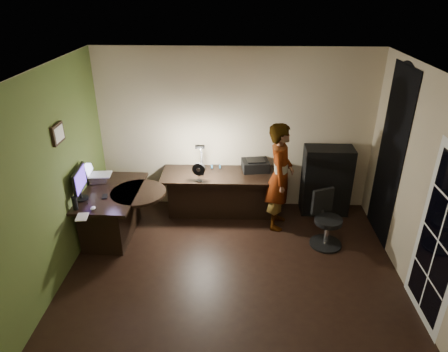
{
  "coord_description": "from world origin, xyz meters",
  "views": [
    {
      "loc": [
        0.04,
        -4.19,
        3.58
      ],
      "look_at": [
        -0.15,
        1.05,
        1.0
      ],
      "focal_mm": 32.0,
      "sensor_mm": 36.0,
      "label": 1
    }
  ],
  "objects_px": {
    "desk_right": "(223,194)",
    "person": "(280,177)",
    "cabinet": "(326,181)",
    "monitor": "(79,188)",
    "desk_left": "(114,213)",
    "office_chair": "(328,221)"
  },
  "relations": [
    {
      "from": "cabinet",
      "to": "monitor",
      "type": "distance_m",
      "value": 3.88
    },
    {
      "from": "cabinet",
      "to": "office_chair",
      "type": "distance_m",
      "value": 1.01
    },
    {
      "from": "cabinet",
      "to": "office_chair",
      "type": "bearing_deg",
      "value": -97.8
    },
    {
      "from": "office_chair",
      "to": "desk_left",
      "type": "bearing_deg",
      "value": 152.75
    },
    {
      "from": "cabinet",
      "to": "monitor",
      "type": "xyz_separation_m",
      "value": [
        -3.7,
        -1.08,
        0.36
      ]
    },
    {
      "from": "monitor",
      "to": "person",
      "type": "height_order",
      "value": "person"
    },
    {
      "from": "desk_left",
      "to": "monitor",
      "type": "relative_size",
      "value": 2.57
    },
    {
      "from": "monitor",
      "to": "office_chair",
      "type": "distance_m",
      "value": 3.61
    },
    {
      "from": "office_chair",
      "to": "person",
      "type": "distance_m",
      "value": 0.97
    },
    {
      "from": "cabinet",
      "to": "person",
      "type": "distance_m",
      "value": 0.98
    },
    {
      "from": "office_chair",
      "to": "person",
      "type": "relative_size",
      "value": 0.49
    },
    {
      "from": "desk_left",
      "to": "monitor",
      "type": "bearing_deg",
      "value": -142.79
    },
    {
      "from": "desk_right",
      "to": "cabinet",
      "type": "relative_size",
      "value": 1.7
    },
    {
      "from": "office_chair",
      "to": "cabinet",
      "type": "bearing_deg",
      "value": 57.6
    },
    {
      "from": "person",
      "to": "monitor",
      "type": "bearing_deg",
      "value": 112.58
    },
    {
      "from": "desk_left",
      "to": "cabinet",
      "type": "distance_m",
      "value": 3.46
    },
    {
      "from": "desk_right",
      "to": "cabinet",
      "type": "xyz_separation_m",
      "value": [
        1.71,
        0.15,
        0.21
      ]
    },
    {
      "from": "monitor",
      "to": "office_chair",
      "type": "relative_size",
      "value": 0.61
    },
    {
      "from": "desk_left",
      "to": "cabinet",
      "type": "xyz_separation_m",
      "value": [
        3.35,
        0.83,
        0.2
      ]
    },
    {
      "from": "cabinet",
      "to": "monitor",
      "type": "height_order",
      "value": "cabinet"
    },
    {
      "from": "desk_right",
      "to": "person",
      "type": "height_order",
      "value": "person"
    },
    {
      "from": "cabinet",
      "to": "person",
      "type": "xyz_separation_m",
      "value": [
        -0.82,
        -0.45,
        0.28
      ]
    }
  ]
}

